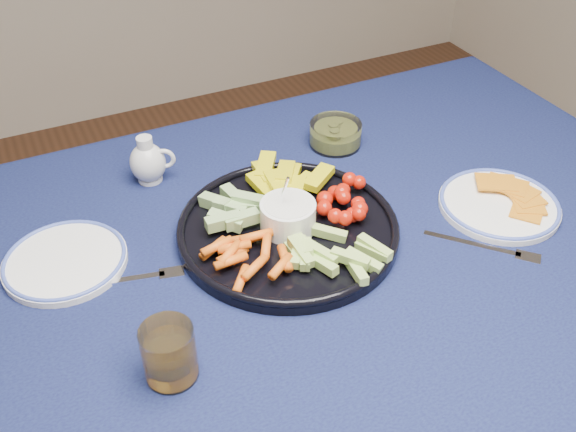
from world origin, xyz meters
name	(u,v)px	position (x,y,z in m)	size (l,w,h in m)	color
dining_table	(257,331)	(0.00, 0.00, 0.66)	(1.67, 1.07, 0.75)	#4F321A
crudite_platter	(286,225)	(0.10, 0.10, 0.77)	(0.37, 0.37, 0.12)	black
creamer_pitcher	(148,162)	(-0.06, 0.36, 0.79)	(0.08, 0.07, 0.09)	silver
pickle_bowl	(335,135)	(0.31, 0.32, 0.77)	(0.10, 0.10, 0.05)	white
cheese_plate	(499,203)	(0.47, 0.01, 0.76)	(0.21, 0.21, 0.02)	white
juice_tumbler	(170,356)	(-0.16, -0.09, 0.78)	(0.07, 0.07, 0.08)	white
fork_left	(135,279)	(-0.16, 0.10, 0.75)	(0.18, 0.06, 0.00)	white
fork_right	(491,249)	(0.38, -0.08, 0.75)	(0.14, 0.15, 0.00)	white
side_plate_extra	(65,260)	(-0.25, 0.19, 0.75)	(0.19, 0.19, 0.02)	white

